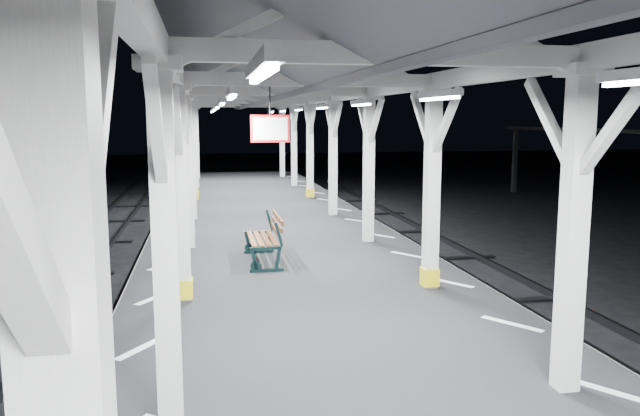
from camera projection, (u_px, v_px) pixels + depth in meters
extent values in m
plane|color=black|center=(337.00, 408.00, 8.24)|extent=(120.00, 120.00, 0.00)
cube|color=black|center=(337.00, 372.00, 8.17)|extent=(6.00, 50.00, 1.00)
cube|color=silver|center=(142.00, 348.00, 7.66)|extent=(1.00, 48.00, 0.01)
cube|color=silver|center=(512.00, 324.00, 8.54)|extent=(1.00, 48.00, 0.01)
cube|color=#2D2D33|center=(637.00, 377.00, 9.03)|extent=(0.08, 60.00, 0.16)
cube|color=silver|center=(90.00, 134.00, 2.04)|extent=(0.10, 0.99, 0.99)
cube|color=silver|center=(165.00, 254.00, 5.56)|extent=(0.22, 0.22, 3.20)
cube|color=silver|center=(159.00, 64.00, 5.32)|extent=(0.40, 0.40, 0.12)
cube|color=silver|center=(165.00, 123.00, 5.93)|extent=(0.10, 0.99, 0.99)
cube|color=silver|center=(156.00, 125.00, 4.86)|extent=(0.10, 0.99, 0.99)
cube|color=silver|center=(181.00, 198.00, 9.45)|extent=(0.22, 0.22, 3.20)
cube|color=silver|center=(178.00, 87.00, 9.22)|extent=(0.40, 0.40, 0.12)
cube|color=yellow|center=(184.00, 289.00, 9.66)|extent=(0.26, 0.26, 0.30)
cube|color=silver|center=(180.00, 121.00, 9.82)|extent=(0.10, 0.99, 0.99)
cube|color=silver|center=(177.00, 122.00, 8.75)|extent=(0.10, 0.99, 0.99)
cube|color=silver|center=(188.00, 174.00, 13.35)|extent=(0.22, 0.22, 3.20)
cube|color=silver|center=(186.00, 96.00, 13.11)|extent=(0.40, 0.40, 0.12)
cube|color=silver|center=(187.00, 120.00, 13.72)|extent=(0.10, 0.99, 0.99)
cube|color=silver|center=(186.00, 120.00, 12.65)|extent=(0.10, 0.99, 0.99)
cube|color=silver|center=(192.00, 162.00, 17.24)|extent=(0.22, 0.22, 3.20)
cube|color=silver|center=(190.00, 101.00, 17.00)|extent=(0.40, 0.40, 0.12)
cube|color=silver|center=(191.00, 120.00, 17.61)|extent=(0.10, 0.99, 0.99)
cube|color=silver|center=(190.00, 120.00, 16.54)|extent=(0.10, 0.99, 0.99)
cube|color=silver|center=(194.00, 154.00, 21.13)|extent=(0.22, 0.22, 3.20)
cube|color=silver|center=(192.00, 104.00, 20.89)|extent=(0.40, 0.40, 0.12)
cube|color=yellow|center=(195.00, 195.00, 21.34)|extent=(0.26, 0.26, 0.30)
cube|color=silver|center=(193.00, 119.00, 21.50)|extent=(0.10, 0.99, 0.99)
cube|color=silver|center=(193.00, 119.00, 20.43)|extent=(0.10, 0.99, 0.99)
cube|color=silver|center=(195.00, 148.00, 25.03)|extent=(0.22, 0.22, 3.20)
cube|color=silver|center=(194.00, 106.00, 24.79)|extent=(0.40, 0.40, 0.12)
cube|color=silver|center=(195.00, 119.00, 25.40)|extent=(0.10, 0.99, 0.99)
cube|color=silver|center=(194.00, 119.00, 24.32)|extent=(0.10, 0.99, 0.99)
cube|color=silver|center=(197.00, 144.00, 28.92)|extent=(0.22, 0.22, 3.20)
cube|color=silver|center=(196.00, 108.00, 28.68)|extent=(0.40, 0.40, 0.12)
cube|color=silver|center=(196.00, 119.00, 29.29)|extent=(0.10, 0.99, 0.99)
cube|color=silver|center=(196.00, 119.00, 28.22)|extent=(0.10, 0.99, 0.99)
cube|color=silver|center=(573.00, 238.00, 6.28)|extent=(0.22, 0.22, 3.20)
cube|color=silver|center=(583.00, 70.00, 6.04)|extent=(0.40, 0.40, 0.12)
cube|color=silver|center=(550.00, 123.00, 6.65)|extent=(0.10, 0.99, 0.99)
cube|color=silver|center=(616.00, 124.00, 5.58)|extent=(0.10, 0.99, 0.99)
cube|color=silver|center=(432.00, 192.00, 10.17)|extent=(0.22, 0.22, 3.20)
cube|color=silver|center=(434.00, 89.00, 9.93)|extent=(0.40, 0.40, 0.12)
cube|color=yellow|center=(430.00, 277.00, 10.38)|extent=(0.26, 0.26, 0.30)
cube|color=silver|center=(422.00, 121.00, 10.54)|extent=(0.10, 0.99, 0.99)
cube|color=silver|center=(447.00, 121.00, 9.47)|extent=(0.10, 0.99, 0.99)
cube|color=silver|center=(369.00, 172.00, 14.07)|extent=(0.22, 0.22, 3.20)
cube|color=silver|center=(370.00, 97.00, 13.83)|extent=(0.40, 0.40, 0.12)
cube|color=silver|center=(363.00, 120.00, 14.44)|extent=(0.10, 0.99, 0.99)
cube|color=silver|center=(376.00, 120.00, 13.36)|extent=(0.10, 0.99, 0.99)
cube|color=silver|center=(333.00, 160.00, 17.96)|extent=(0.22, 0.22, 3.20)
cube|color=silver|center=(333.00, 102.00, 17.72)|extent=(0.40, 0.40, 0.12)
cube|color=silver|center=(329.00, 120.00, 18.33)|extent=(0.10, 0.99, 0.99)
cube|color=silver|center=(337.00, 120.00, 17.26)|extent=(0.10, 0.99, 0.99)
cube|color=silver|center=(310.00, 152.00, 21.85)|extent=(0.22, 0.22, 3.20)
cube|color=silver|center=(310.00, 104.00, 21.61)|extent=(0.40, 0.40, 0.12)
cube|color=yellow|center=(310.00, 193.00, 22.05)|extent=(0.26, 0.26, 0.30)
cube|color=silver|center=(307.00, 119.00, 22.22)|extent=(0.10, 0.99, 0.99)
cube|color=silver|center=(313.00, 119.00, 21.15)|extent=(0.10, 0.99, 0.99)
cube|color=silver|center=(294.00, 147.00, 25.74)|extent=(0.22, 0.22, 3.20)
cube|color=silver|center=(294.00, 107.00, 25.51)|extent=(0.40, 0.40, 0.12)
cube|color=silver|center=(292.00, 119.00, 26.11)|extent=(0.10, 0.99, 0.99)
cube|color=silver|center=(296.00, 119.00, 25.04)|extent=(0.10, 0.99, 0.99)
cube|color=silver|center=(282.00, 143.00, 29.64)|extent=(0.22, 0.22, 3.20)
cube|color=silver|center=(282.00, 108.00, 29.40)|extent=(0.40, 0.40, 0.12)
cube|color=silver|center=(281.00, 119.00, 30.01)|extent=(0.10, 0.99, 0.99)
cube|color=silver|center=(283.00, 119.00, 28.94)|extent=(0.10, 0.99, 0.99)
cube|color=silver|center=(170.00, 68.00, 7.25)|extent=(0.18, 48.00, 0.24)
cube|color=silver|center=(491.00, 72.00, 7.97)|extent=(0.18, 48.00, 0.24)
cube|color=silver|center=(384.00, 54.00, 5.66)|extent=(4.20, 0.14, 0.20)
cube|color=silver|center=(311.00, 80.00, 9.56)|extent=(4.20, 0.14, 0.20)
cube|color=silver|center=(280.00, 91.00, 13.45)|extent=(4.20, 0.14, 0.20)
cube|color=silver|center=(263.00, 97.00, 17.34)|extent=(4.20, 0.14, 0.20)
cube|color=silver|center=(252.00, 101.00, 21.24)|extent=(4.20, 0.14, 0.20)
cube|color=silver|center=(245.00, 103.00, 25.13)|extent=(4.20, 0.14, 0.20)
cube|color=silver|center=(239.00, 105.00, 29.02)|extent=(4.20, 0.14, 0.20)
cube|color=#54555C|center=(230.00, 22.00, 7.30)|extent=(2.80, 49.00, 1.45)
cube|color=#54555C|center=(440.00, 27.00, 7.77)|extent=(2.80, 49.00, 1.45)
cube|color=silver|center=(262.00, 65.00, 3.52)|extent=(0.10, 1.35, 0.08)
cube|color=white|center=(262.00, 74.00, 3.53)|extent=(0.05, 1.25, 0.05)
cube|color=silver|center=(231.00, 93.00, 7.42)|extent=(0.10, 1.35, 0.08)
cube|color=white|center=(232.00, 97.00, 7.43)|extent=(0.05, 1.25, 0.05)
cube|color=silver|center=(222.00, 101.00, 11.31)|extent=(0.10, 1.35, 0.08)
cube|color=white|center=(222.00, 104.00, 11.32)|extent=(0.05, 1.25, 0.05)
cube|color=silver|center=(217.00, 105.00, 15.20)|extent=(0.10, 1.35, 0.08)
cube|color=white|center=(217.00, 108.00, 15.21)|extent=(0.05, 1.25, 0.05)
cube|color=silver|center=(215.00, 108.00, 19.10)|extent=(0.10, 1.35, 0.08)
cube|color=white|center=(215.00, 110.00, 19.10)|extent=(0.05, 1.25, 0.05)
cube|color=silver|center=(213.00, 110.00, 22.99)|extent=(0.10, 1.35, 0.08)
cube|color=white|center=(213.00, 111.00, 23.00)|extent=(0.05, 1.25, 0.05)
cube|color=silver|center=(212.00, 111.00, 26.88)|extent=(0.10, 1.35, 0.08)
cube|color=white|center=(212.00, 112.00, 26.89)|extent=(0.05, 1.25, 0.05)
cube|color=silver|center=(438.00, 94.00, 7.88)|extent=(0.10, 1.35, 0.08)
cube|color=white|center=(438.00, 98.00, 7.89)|extent=(0.05, 1.25, 0.05)
cube|color=silver|center=(361.00, 102.00, 11.78)|extent=(0.10, 1.35, 0.08)
cube|color=white|center=(361.00, 105.00, 11.78)|extent=(0.05, 1.25, 0.05)
cube|color=silver|center=(322.00, 106.00, 15.67)|extent=(0.10, 1.35, 0.08)
cube|color=white|center=(322.00, 108.00, 15.68)|extent=(0.05, 1.25, 0.05)
cube|color=silver|center=(298.00, 108.00, 19.56)|extent=(0.10, 1.35, 0.08)
cube|color=white|center=(298.00, 110.00, 19.57)|extent=(0.05, 1.25, 0.05)
cube|color=silver|center=(283.00, 110.00, 23.46)|extent=(0.10, 1.35, 0.08)
cube|color=white|center=(283.00, 111.00, 23.46)|extent=(0.05, 1.25, 0.05)
cube|color=silver|center=(272.00, 111.00, 27.35)|extent=(0.10, 1.35, 0.08)
cube|color=white|center=(272.00, 112.00, 27.36)|extent=(0.05, 1.25, 0.05)
cylinder|color=black|center=(270.00, 100.00, 7.91)|extent=(0.02, 0.02, 0.36)
cube|color=red|center=(270.00, 129.00, 7.96)|extent=(0.50, 0.03, 0.35)
cube|color=white|center=(270.00, 129.00, 7.96)|extent=(0.44, 0.05, 0.29)
cylinder|color=black|center=(268.00, 111.00, 21.38)|extent=(0.02, 0.02, 0.36)
cube|color=red|center=(268.00, 122.00, 21.43)|extent=(0.50, 0.03, 0.35)
cube|color=white|center=(268.00, 122.00, 21.43)|extent=(0.44, 0.05, 0.29)
cube|color=black|center=(515.00, 160.00, 31.93)|extent=(0.20, 0.20, 3.30)
sphere|color=silver|center=(587.00, 132.00, 25.86)|extent=(0.20, 0.20, 0.20)
sphere|color=silver|center=(516.00, 129.00, 31.70)|extent=(0.20, 0.20, 0.20)
cube|color=black|center=(267.00, 270.00, 11.42)|extent=(0.62, 0.06, 0.06)
cube|color=black|center=(254.00, 260.00, 11.35)|extent=(0.16, 0.05, 0.48)
cube|color=black|center=(278.00, 259.00, 11.43)|extent=(0.14, 0.05, 0.48)
cube|color=black|center=(279.00, 235.00, 11.36)|extent=(0.17, 0.05, 0.45)
cube|color=black|center=(259.00, 252.00, 13.03)|extent=(0.62, 0.06, 0.06)
cube|color=black|center=(248.00, 242.00, 12.96)|extent=(0.16, 0.05, 0.48)
cube|color=black|center=(269.00, 242.00, 13.03)|extent=(0.14, 0.05, 0.48)
cube|color=black|center=(269.00, 220.00, 12.97)|extent=(0.17, 0.05, 0.45)
cube|color=brown|center=(252.00, 239.00, 12.12)|extent=(0.09, 1.57, 0.04)
cube|color=brown|center=(259.00, 239.00, 12.15)|extent=(0.09, 1.57, 0.04)
cube|color=brown|center=(265.00, 239.00, 12.17)|extent=(0.09, 1.57, 0.04)
cube|color=brown|center=(272.00, 238.00, 12.19)|extent=(0.09, 1.57, 0.04)
cube|color=brown|center=(276.00, 231.00, 12.19)|extent=(0.05, 1.57, 0.10)
cube|color=brown|center=(277.00, 224.00, 12.17)|extent=(0.05, 1.57, 0.10)
cube|color=brown|center=(278.00, 217.00, 12.16)|extent=(0.05, 1.57, 0.10)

